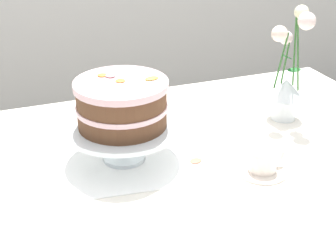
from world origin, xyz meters
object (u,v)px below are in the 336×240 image
cake_stand (123,131)px  teacup (263,163)px  layer_cake (122,103)px  dining_table (198,195)px  flower_vase (287,79)px

cake_stand → teacup: (0.30, -0.18, -0.06)m
cake_stand → layer_cake: (0.00, 0.00, 0.08)m
cake_stand → dining_table: bearing=-29.9°
flower_vase → teacup: 0.34m
dining_table → cake_stand: 0.26m
layer_cake → dining_table: bearing=-29.9°
dining_table → flower_vase: (0.35, 0.16, 0.22)m
cake_stand → flower_vase: 0.52m
teacup → flower_vase: bearing=48.3°
layer_cake → flower_vase: size_ratio=0.67×
dining_table → teacup: 0.19m
flower_vase → teacup: flower_vase is taller
layer_cake → flower_vase: flower_vase is taller
layer_cake → flower_vase: bearing=7.1°
teacup → dining_table: bearing=148.8°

